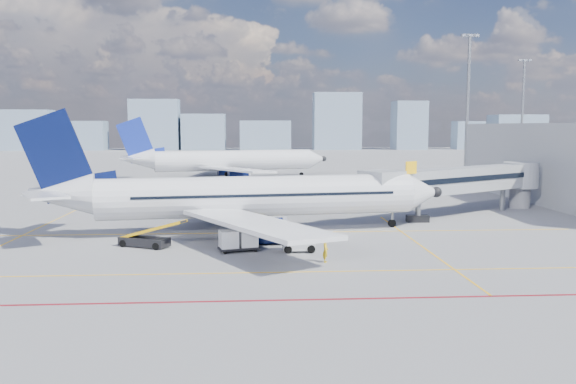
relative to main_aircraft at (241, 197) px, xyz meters
name	(u,v)px	position (x,y,z in m)	size (l,w,h in m)	color
ground	(248,253)	(0.65, -8.25, -3.22)	(420.00, 420.00, 0.00)	gray
apron_markings	(239,265)	(0.07, -12.16, -3.22)	(90.00, 35.12, 0.01)	#FFB60D
jet_bridge	(466,181)	(24.16, 8.66, 0.52)	(23.55, 15.78, 6.30)	#92959A
terminal_block	(567,163)	(40.60, 17.75, 1.78)	(10.00, 42.00, 10.00)	#92959A
floodlight_mast_ne	(468,103)	(38.65, 46.75, 10.37)	(3.20, 0.61, 25.45)	slate
floodlight_mast_far	(522,110)	(65.65, 81.75, 10.37)	(3.20, 0.61, 25.45)	slate
distant_skyline	(255,129)	(1.58, 181.75, 5.12)	(252.28, 14.17, 23.38)	slate
main_aircraft	(241,197)	(0.00, 0.00, 0.00)	(38.12, 33.14, 11.16)	silver
second_aircraft	(226,161)	(-4.08, 54.20, 0.00)	(38.77, 33.35, 11.45)	silver
baggage_tug	(297,241)	(4.46, -8.13, -2.41)	(2.48, 1.52, 1.70)	silver
cargo_dolly	(239,240)	(-0.05, -7.82, -2.30)	(3.32, 2.13, 1.68)	black
belt_loader	(146,239)	(-7.51, -5.71, -2.61)	(5.78, 3.51, 2.38)	black
ramp_worker	(325,251)	(6.21, -11.67, -2.40)	(0.60, 0.39, 1.64)	yellow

